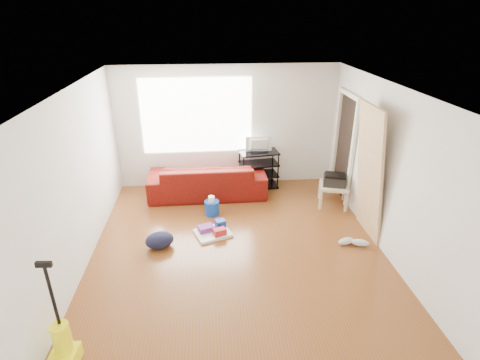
{
  "coord_description": "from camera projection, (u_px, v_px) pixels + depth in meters",
  "views": [
    {
      "loc": [
        -0.42,
        -4.92,
        3.44
      ],
      "look_at": [
        0.1,
        0.6,
        0.91
      ],
      "focal_mm": 28.0,
      "sensor_mm": 36.0,
      "label": 1
    }
  ],
  "objects": [
    {
      "name": "toilet_paper",
      "position": [
        212.0,
        205.0,
        6.82
      ],
      "size": [
        0.12,
        0.12,
        0.11
      ],
      "primitive_type": "cylinder",
      "color": "white",
      "rests_on": "bucket"
    },
    {
      "name": "tv_stand",
      "position": [
        259.0,
        169.0,
        7.81
      ],
      "size": [
        0.84,
        0.54,
        0.79
      ],
      "rotation": [
        0.0,
        0.0,
        0.12
      ],
      "color": "black",
      "rests_on": "ground"
    },
    {
      "name": "sofa",
      "position": [
        208.0,
        194.0,
        7.65
      ],
      "size": [
        2.32,
        0.91,
        0.68
      ],
      "primitive_type": "imported",
      "rotation": [
        0.0,
        0.0,
        3.14
      ],
      "color": "black",
      "rests_on": "ground"
    },
    {
      "name": "tv",
      "position": [
        259.0,
        145.0,
        7.59
      ],
      "size": [
        0.54,
        0.07,
        0.31
      ],
      "primitive_type": "imported",
      "rotation": [
        0.0,
        0.0,
        3.14
      ],
      "color": "black",
      "rests_on": "tv_stand"
    },
    {
      "name": "printer",
      "position": [
        335.0,
        180.0,
        7.03
      ],
      "size": [
        0.49,
        0.42,
        0.22
      ],
      "rotation": [
        0.0,
        0.0,
        -0.29
      ],
      "color": "black",
      "rests_on": "side_table"
    },
    {
      "name": "backpack",
      "position": [
        160.0,
        247.0,
        5.96
      ],
      "size": [
        0.53,
        0.47,
        0.24
      ],
      "primitive_type": "ellipsoid",
      "rotation": [
        0.0,
        0.0,
        0.31
      ],
      "color": "black",
      "rests_on": "ground"
    },
    {
      "name": "door_panel",
      "position": [
        361.0,
        232.0,
        6.36
      ],
      "size": [
        0.27,
        0.87,
        2.18
      ],
      "primitive_type": "cube",
      "rotation": [
        0.0,
        -0.1,
        0.0
      ],
      "color": "#AC8751",
      "rests_on": "ground"
    },
    {
      "name": "room",
      "position": [
        241.0,
        172.0,
        5.54
      ],
      "size": [
        4.51,
        5.01,
        2.51
      ],
      "color": "brown",
      "rests_on": "ground"
    },
    {
      "name": "sneakers",
      "position": [
        353.0,
        242.0,
        5.98
      ],
      "size": [
        0.51,
        0.26,
        0.11
      ],
      "rotation": [
        0.0,
        0.0,
        -0.16
      ],
      "color": "silver",
      "rests_on": "ground"
    },
    {
      "name": "bucket",
      "position": [
        212.0,
        214.0,
        6.91
      ],
      "size": [
        0.33,
        0.33,
        0.27
      ],
      "primitive_type": "cylinder",
      "rotation": [
        0.0,
        0.0,
        -0.26
      ],
      "color": "#103E9C",
      "rests_on": "ground"
    },
    {
      "name": "side_table",
      "position": [
        334.0,
        188.0,
        7.1
      ],
      "size": [
        0.63,
        0.63,
        0.42
      ],
      "rotation": [
        0.0,
        0.0,
        -0.26
      ],
      "color": "#D1B18A",
      "rests_on": "ground"
    },
    {
      "name": "vacuum",
      "position": [
        63.0,
        346.0,
        3.9
      ],
      "size": [
        0.29,
        0.32,
        1.28
      ],
      "rotation": [
        0.0,
        0.0,
        -0.07
      ],
      "color": "#FFFC11",
      "rests_on": "ground"
    },
    {
      "name": "cleaning_tray",
      "position": [
        214.0,
        231.0,
        6.28
      ],
      "size": [
        0.68,
        0.61,
        0.2
      ],
      "rotation": [
        0.0,
        0.0,
        0.35
      ],
      "color": "white",
      "rests_on": "ground"
    }
  ]
}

